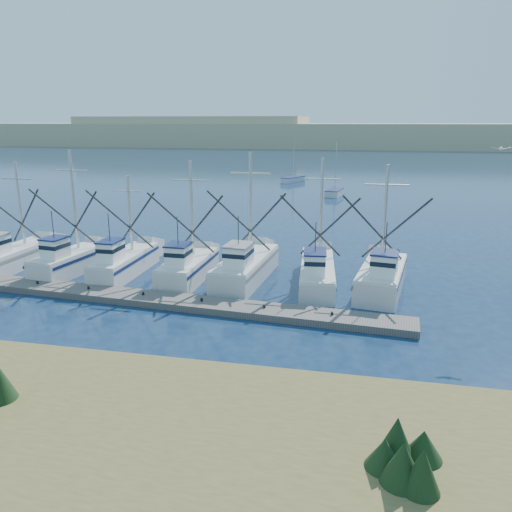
# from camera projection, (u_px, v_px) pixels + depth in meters

# --- Properties ---
(ground) EXTENTS (500.00, 500.00, 0.00)m
(ground) POSITION_uv_depth(u_px,v_px,m) (237.00, 346.00, 25.43)
(ground) COLOR #0D1E3C
(ground) RESTS_ON ground
(floating_dock) EXTENTS (31.64, 4.64, 0.42)m
(floating_dock) POSITION_uv_depth(u_px,v_px,m) (158.00, 300.00, 31.46)
(floating_dock) COLOR #605C56
(floating_dock) RESTS_ON ground
(dune_ridge) EXTENTS (360.00, 60.00, 10.00)m
(dune_ridge) POSITION_uv_depth(u_px,v_px,m) (350.00, 135.00, 222.55)
(dune_ridge) COLOR tan
(dune_ridge) RESTS_ON ground
(trawler_fleet) EXTENTS (31.16, 9.42, 9.07)m
(trawler_fleet) POSITION_uv_depth(u_px,v_px,m) (197.00, 266.00, 35.92)
(trawler_fleet) COLOR silver
(trawler_fleet) RESTS_ON ground
(sailboat_near) EXTENTS (2.75, 5.62, 8.10)m
(sailboat_near) POSITION_uv_depth(u_px,v_px,m) (335.00, 192.00, 76.79)
(sailboat_near) COLOR silver
(sailboat_near) RESTS_ON ground
(sailboat_far) EXTENTS (4.04, 6.15, 8.10)m
(sailboat_far) POSITION_uv_depth(u_px,v_px,m) (293.00, 179.00, 93.69)
(sailboat_far) COLOR silver
(sailboat_far) RESTS_ON ground
(flying_gull) EXTENTS (1.08, 0.20, 0.20)m
(flying_gull) POSITION_uv_depth(u_px,v_px,m) (501.00, 149.00, 29.23)
(flying_gull) COLOR white
(flying_gull) RESTS_ON ground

